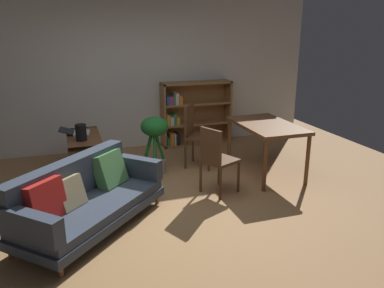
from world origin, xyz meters
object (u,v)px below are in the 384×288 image
open_laptop (76,132)px  dining_table (267,129)px  desk_speaker (81,132)px  dining_chair_far (196,132)px  bookshelf (191,114)px  dining_chair_near (216,157)px  potted_floor_plant (155,138)px  fabric_couch (85,197)px  media_console (85,156)px

open_laptop → dining_table: dining_table is taller
desk_speaker → dining_table: (2.62, -0.61, -0.02)m
desk_speaker → dining_chair_far: 1.75m
desk_speaker → bookshelf: bearing=31.1°
dining_table → dining_chair_near: size_ratio=1.40×
desk_speaker → potted_floor_plant: size_ratio=0.27×
potted_floor_plant → dining_chair_far: size_ratio=0.88×
fabric_couch → desk_speaker: size_ratio=7.83×
desk_speaker → dining_table: 2.69m
fabric_couch → open_laptop: bearing=89.7°
desk_speaker → dining_chair_far: size_ratio=0.24×
bookshelf → open_laptop: bearing=-158.6°
open_laptop → desk_speaker: bearing=-82.3°
media_console → dining_chair_near: bearing=-38.3°
fabric_couch → open_laptop: (0.01, 1.82, 0.27)m
fabric_couch → dining_chair_near: 1.75m
dining_chair_far → open_laptop: bearing=168.6°
desk_speaker → dining_chair_near: bearing=-33.0°
desk_speaker → bookshelf: (2.06, 1.24, -0.14)m
dining_table → dining_chair_far: size_ratio=1.29×
bookshelf → dining_table: bearing=-73.2°
fabric_couch → media_console: fabric_couch is taller
desk_speaker → bookshelf: bookshelf is taller
open_laptop → bookshelf: 2.28m
dining_chair_near → dining_table: bearing=24.7°
open_laptop → potted_floor_plant: potted_floor_plant is taller
media_console → bookshelf: 2.30m
desk_speaker → media_console: bearing=79.2°
dining_table → bookshelf: bookshelf is taller
open_laptop → dining_table: (2.68, -1.02, 0.07)m
media_console → open_laptop: (-0.09, 0.21, 0.33)m
fabric_couch → desk_speaker: bearing=87.4°
fabric_couch → dining_chair_far: bearing=39.0°
dining_chair_near → dining_chair_far: size_ratio=0.93×
fabric_couch → dining_chair_far: 2.33m
open_laptop → potted_floor_plant: (1.11, -0.47, -0.07)m
media_console → dining_chair_near: size_ratio=1.23×
fabric_couch → potted_floor_plant: size_ratio=2.10×
fabric_couch → potted_floor_plant: 1.77m
desk_speaker → dining_table: bearing=-13.1°
potted_floor_plant → desk_speaker: bearing=177.0°
media_console → desk_speaker: size_ratio=4.81×
open_laptop → dining_table: size_ratio=0.37×
desk_speaker → bookshelf: 2.41m
potted_floor_plant → dining_chair_far: (0.69, 0.10, -0.00)m
potted_floor_plant → dining_chair_near: (0.59, -1.01, -0.04)m
media_console → dining_chair_far: dining_chair_far is taller
dining_table → bookshelf: (-0.56, 1.86, -0.12)m
bookshelf → fabric_couch: bearing=-128.7°
fabric_couch → dining_table: 2.83m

